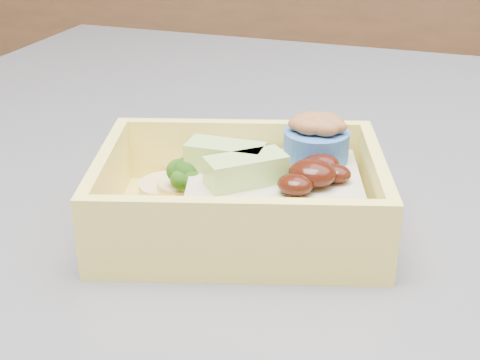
% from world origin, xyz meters
% --- Properties ---
extents(bento_box, '(0.21, 0.18, 0.07)m').
position_xyz_m(bento_box, '(-0.20, -0.18, 0.94)').
color(bento_box, '#FFE969').
rests_on(bento_box, island).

